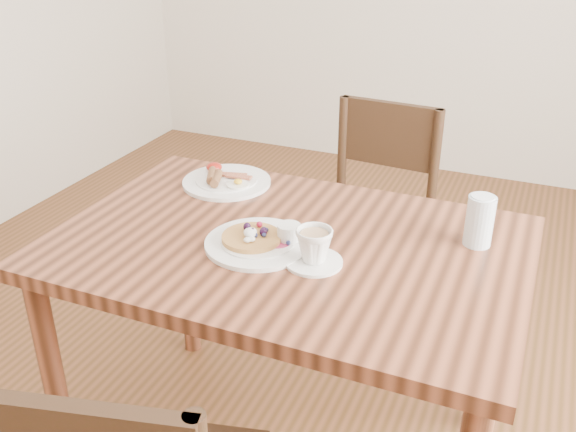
# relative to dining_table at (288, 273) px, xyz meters

# --- Properties ---
(dining_table) EXTENTS (1.20, 0.80, 0.75)m
(dining_table) POSITION_rel_dining_table_xyz_m (0.00, 0.00, 0.00)
(dining_table) COLOR brown
(dining_table) RESTS_ON ground
(chair_far) EXTENTS (0.45, 0.45, 0.88)m
(chair_far) POSITION_rel_dining_table_xyz_m (0.02, 0.74, -0.16)
(chair_far) COLOR #321B12
(chair_far) RESTS_ON ground
(pancake_plate) EXTENTS (0.27, 0.27, 0.06)m
(pancake_plate) POSITION_rel_dining_table_xyz_m (-0.05, -0.05, 0.11)
(pancake_plate) COLOR white
(pancake_plate) RESTS_ON dining_table
(breakfast_plate) EXTENTS (0.27, 0.27, 0.04)m
(breakfast_plate) POSITION_rel_dining_table_xyz_m (-0.32, 0.26, 0.11)
(breakfast_plate) COLOR white
(breakfast_plate) RESTS_ON dining_table
(teacup_saucer) EXTENTS (0.14, 0.14, 0.09)m
(teacup_saucer) POSITION_rel_dining_table_xyz_m (0.10, -0.08, 0.14)
(teacup_saucer) COLOR white
(teacup_saucer) RESTS_ON dining_table
(water_glass) EXTENTS (0.07, 0.07, 0.13)m
(water_glass) POSITION_rel_dining_table_xyz_m (0.45, 0.17, 0.16)
(water_glass) COLOR silver
(water_glass) RESTS_ON dining_table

